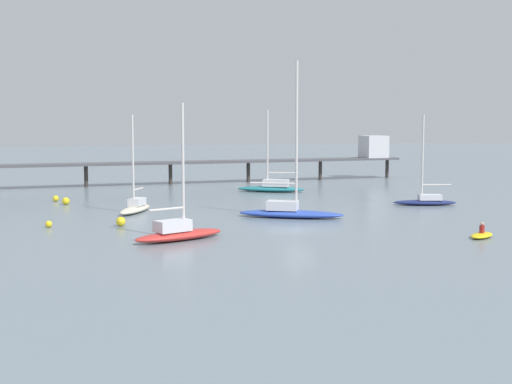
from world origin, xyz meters
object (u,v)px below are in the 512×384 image
(sailboat_blue, at_px, (289,209))
(sailboat_navy, at_px, (426,199))
(mooring_buoy_far, at_px, (56,198))
(mooring_buoy_outer, at_px, (49,224))
(pier, at_px, (273,156))
(sailboat_cream, at_px, (135,206))
(mooring_buoy_mid, at_px, (121,221))
(mooring_buoy_near, at_px, (66,201))
(dinghy_yellow, at_px, (482,235))
(sailboat_teal, at_px, (272,186))
(sailboat_red, at_px, (178,231))

(sailboat_blue, xyz_separation_m, sailboat_navy, (15.86, 5.55, -0.17))
(sailboat_blue, distance_m, mooring_buoy_far, 26.97)
(sailboat_navy, bearing_deg, mooring_buoy_outer, -169.52)
(mooring_buoy_far, bearing_deg, pier, 33.33)
(pier, xyz_separation_m, sailboat_cream, (-20.89, -29.73, -2.88))
(sailboat_navy, bearing_deg, mooring_buoy_mid, -166.58)
(sailboat_blue, xyz_separation_m, mooring_buoy_outer, (-20.12, -1.10, -0.47))
(pier, relative_size, sailboat_navy, 6.34)
(mooring_buoy_outer, height_order, mooring_buoy_mid, mooring_buoy_mid)
(mooring_buoy_near, height_order, mooring_buoy_far, mooring_buoy_near)
(dinghy_yellow, height_order, mooring_buoy_outer, dinghy_yellow)
(sailboat_navy, xyz_separation_m, sailboat_teal, (-11.72, 16.37, 0.07))
(sailboat_teal, bearing_deg, mooring_buoy_outer, -136.50)
(sailboat_cream, distance_m, dinghy_yellow, 30.72)
(sailboat_teal, bearing_deg, mooring_buoy_far, -169.72)
(sailboat_red, distance_m, mooring_buoy_mid, 8.42)
(sailboat_cream, height_order, dinghy_yellow, sailboat_cream)
(sailboat_cream, relative_size, dinghy_yellow, 3.08)
(mooring_buoy_outer, xyz_separation_m, mooring_buoy_far, (-0.45, 18.54, 0.04))
(sailboat_teal, height_order, mooring_buoy_mid, sailboat_teal)
(mooring_buoy_mid, bearing_deg, mooring_buoy_outer, 173.87)
(sailboat_navy, height_order, dinghy_yellow, sailboat_navy)
(sailboat_blue, height_order, sailboat_red, sailboat_blue)
(mooring_buoy_near, relative_size, mooring_buoy_mid, 0.99)
(sailboat_navy, xyz_separation_m, sailboat_red, (-26.70, -14.81, 0.08))
(sailboat_teal, bearing_deg, sailboat_red, -115.67)
(sailboat_red, xyz_separation_m, mooring_buoy_near, (-8.57, 23.44, -0.28))
(sailboat_blue, distance_m, dinghy_yellow, 17.01)
(pier, relative_size, sailboat_teal, 5.84)
(mooring_buoy_outer, bearing_deg, pier, 53.02)
(pier, height_order, mooring_buoy_outer, pier)
(mooring_buoy_mid, relative_size, mooring_buoy_far, 1.20)
(mooring_buoy_outer, distance_m, mooring_buoy_far, 18.55)
(sailboat_navy, relative_size, mooring_buoy_far, 14.27)
(sailboat_cream, xyz_separation_m, dinghy_yellow, (23.52, -19.76, -0.42))
(mooring_buoy_outer, xyz_separation_m, mooring_buoy_mid, (5.58, -0.60, 0.11))
(sailboat_blue, distance_m, sailboat_navy, 16.81)
(sailboat_cream, relative_size, sailboat_navy, 0.99)
(pier, xyz_separation_m, sailboat_blue, (-7.98, -36.21, -2.76))
(pier, bearing_deg, sailboat_blue, -102.43)
(mooring_buoy_near, bearing_deg, sailboat_blue, -36.14)
(sailboat_blue, xyz_separation_m, sailboat_teal, (4.14, 21.92, -0.09))
(sailboat_blue, xyz_separation_m, mooring_buoy_near, (-19.41, 14.18, -0.37))
(dinghy_yellow, bearing_deg, sailboat_red, 169.40)
(pier, xyz_separation_m, mooring_buoy_far, (-28.56, -18.78, -3.19))
(dinghy_yellow, bearing_deg, mooring_buoy_near, 137.56)
(pier, relative_size, mooring_buoy_outer, 105.21)
(pier, relative_size, mooring_buoy_far, 90.49)
(mooring_buoy_far, bearing_deg, dinghy_yellow, -44.56)
(dinghy_yellow, bearing_deg, mooring_buoy_far, 135.44)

